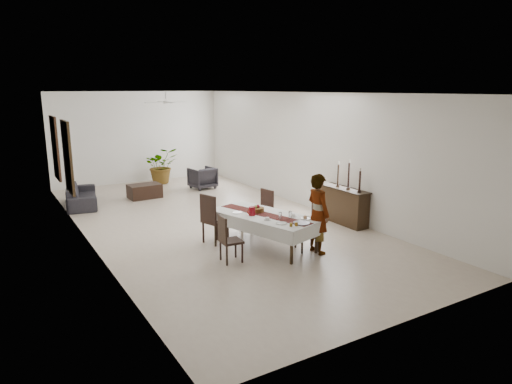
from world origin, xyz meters
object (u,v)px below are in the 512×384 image
(dining_table_top, at_px, (264,216))
(sideboard_body, at_px, (343,206))
(red_pitcher, at_px, (252,211))
(sofa, at_px, (82,195))
(woman, at_px, (318,214))

(dining_table_top, height_order, sideboard_body, sideboard_body)
(dining_table_top, distance_m, sideboard_body, 2.67)
(dining_table_top, distance_m, red_pitcher, 0.30)
(red_pitcher, xyz_separation_m, sideboard_body, (2.88, 0.39, -0.37))
(sofa, bearing_deg, dining_table_top, -144.61)
(dining_table_top, bearing_deg, sideboard_body, -6.63)
(woman, relative_size, sideboard_body, 1.15)
(red_pitcher, bearing_deg, sideboard_body, 7.65)
(red_pitcher, bearing_deg, sofa, 112.98)
(woman, bearing_deg, sofa, 27.82)
(red_pitcher, xyz_separation_m, sofa, (-2.38, 5.62, -0.51))
(dining_table_top, xyz_separation_m, sofa, (-2.65, 5.69, -0.38))
(woman, relative_size, sofa, 0.82)
(sideboard_body, distance_m, sofa, 7.43)
(sofa, bearing_deg, sideboard_body, -124.40)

